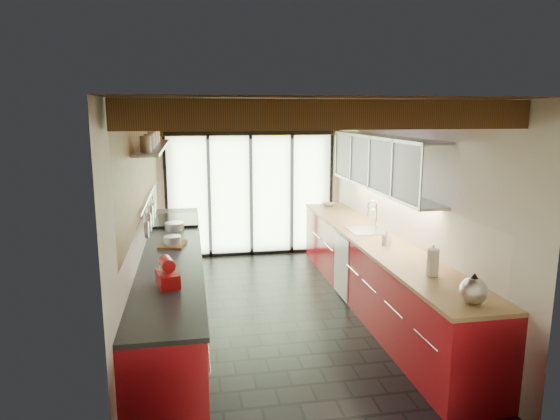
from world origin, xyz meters
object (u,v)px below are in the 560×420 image
object	(u,v)px
soap_bottle	(387,238)
bowl	(328,204)
paper_towel	(433,263)
stand_mixer	(168,274)
kettle	(473,289)

from	to	relation	value
soap_bottle	bowl	distance (m)	2.60
bowl	soap_bottle	bearing A→B (deg)	-90.00
paper_towel	soap_bottle	xyz separation A→B (m)	(0.00, 1.16, -0.04)
paper_towel	bowl	bearing A→B (deg)	90.00
stand_mixer	paper_towel	world-z (taller)	paper_towel
stand_mixer	paper_towel	size ratio (longest dim) A/B	1.08
paper_towel	bowl	distance (m)	3.76
stand_mixer	kettle	bearing A→B (deg)	-19.28
soap_bottle	paper_towel	bearing A→B (deg)	-90.00
stand_mixer	kettle	xyz separation A→B (m)	(2.54, -0.89, 0.01)
paper_towel	bowl	xyz separation A→B (m)	(0.00, 3.76, -0.11)
kettle	paper_towel	size ratio (longest dim) A/B	0.99
kettle	paper_towel	world-z (taller)	paper_towel
bowl	paper_towel	bearing A→B (deg)	-90.00
kettle	soap_bottle	xyz separation A→B (m)	(-0.00, 1.88, -0.03)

